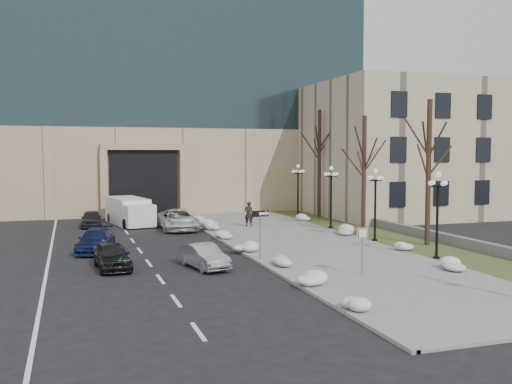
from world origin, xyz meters
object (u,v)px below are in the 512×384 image
(car_e, at_px, (91,219))
(car_b, at_px, (204,256))
(one_way_sign, at_px, (263,219))
(box_truck, at_px, (130,212))
(car_c, at_px, (96,241))
(keep_sign, at_px, (362,241))
(lamppost_a, at_px, (438,203))
(lamppost_c, at_px, (331,189))
(car_d, at_px, (178,220))
(car_a, at_px, (112,256))
(pedestrian, at_px, (249,214))
(lamppost_b, at_px, (375,195))
(lamppost_d, at_px, (298,184))

(car_e, bearing_deg, car_b, -72.22)
(car_e, height_order, one_way_sign, one_way_sign)
(car_e, bearing_deg, box_truck, 14.89)
(car_c, bearing_deg, car_e, 101.46)
(keep_sign, relative_size, lamppost_a, 0.49)
(lamppost_c, bearing_deg, car_d, 163.62)
(car_a, height_order, pedestrian, pedestrian)
(car_e, height_order, keep_sign, keep_sign)
(one_way_sign, bearing_deg, lamppost_b, 14.85)
(car_a, distance_m, pedestrian, 16.74)
(one_way_sign, relative_size, lamppost_c, 0.57)
(car_b, distance_m, one_way_sign, 3.81)
(car_e, bearing_deg, car_a, -85.51)
(car_a, bearing_deg, car_d, 62.85)
(car_a, distance_m, lamppost_b, 17.23)
(car_c, xyz_separation_m, keep_sign, (11.32, -11.09, 1.08))
(keep_sign, bearing_deg, lamppost_a, 26.54)
(pedestrian, distance_m, lamppost_d, 7.16)
(car_e, xyz_separation_m, lamppost_a, (17.10, -20.02, 2.43))
(lamppost_b, bearing_deg, car_b, -159.27)
(pedestrian, bearing_deg, box_truck, -7.34)
(car_c, bearing_deg, box_truck, 87.73)
(car_e, height_order, lamppost_b, lamppost_b)
(car_e, xyz_separation_m, lamppost_d, (17.10, -0.52, 2.43))
(car_b, bearing_deg, lamppost_c, 29.31)
(pedestrian, bearing_deg, car_c, 55.37)
(car_b, bearing_deg, car_c, 113.94)
(lamppost_a, relative_size, lamppost_b, 1.00)
(lamppost_b, xyz_separation_m, lamppost_d, (0.00, 13.00, 0.00))
(lamppost_b, relative_size, lamppost_d, 1.00)
(box_truck, xyz_separation_m, lamppost_c, (14.09, -7.65, 2.05))
(one_way_sign, xyz_separation_m, lamppost_c, (8.98, 10.48, 0.82))
(pedestrian, bearing_deg, one_way_sign, 99.35)
(lamppost_a, relative_size, lamppost_d, 1.00)
(car_b, xyz_separation_m, lamppost_d, (12.35, 17.68, 2.47))
(pedestrian, relative_size, box_truck, 0.28)
(car_a, xyz_separation_m, lamppost_a, (16.70, -3.02, 2.42))
(car_a, height_order, one_way_sign, one_way_sign)
(car_d, bearing_deg, car_b, -94.27)
(one_way_sign, bearing_deg, box_truck, 96.70)
(car_a, relative_size, keep_sign, 1.65)
(car_c, relative_size, keep_sign, 1.90)
(lamppost_a, distance_m, lamppost_c, 13.00)
(keep_sign, bearing_deg, lamppost_d, 77.24)
(car_c, distance_m, lamppost_b, 17.54)
(car_d, xyz_separation_m, lamppost_c, (11.01, -3.24, 2.30))
(lamppost_a, bearing_deg, lamppost_d, 90.00)
(lamppost_d, bearing_deg, lamppost_a, -90.00)
(box_truck, relative_size, lamppost_c, 1.46)
(car_c, bearing_deg, car_b, -40.94)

